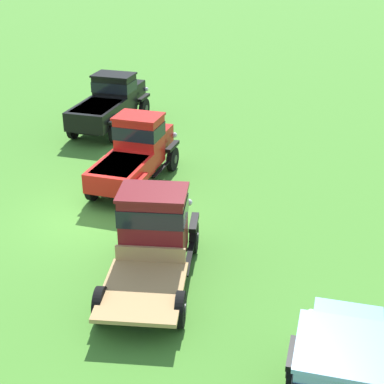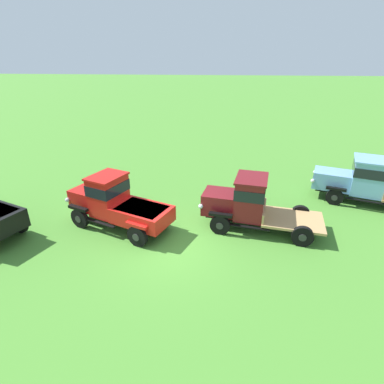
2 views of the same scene
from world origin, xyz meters
name	(u,v)px [view 1 (image 1 of 2)]	position (x,y,z in m)	size (l,w,h in m)	color
ground_plane	(96,217)	(0.00, 0.00, 0.00)	(240.00, 240.00, 0.00)	#47842D
vintage_truck_foreground_near	(111,102)	(-8.35, 0.00, 1.12)	(5.44, 3.42, 2.21)	black
vintage_truck_second_in_line	(136,152)	(-2.50, 1.21, 1.12)	(4.95, 3.17, 2.29)	black
vintage_truck_midrow_center	(155,229)	(2.99, 1.79, 1.17)	(5.24, 2.65, 2.28)	black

